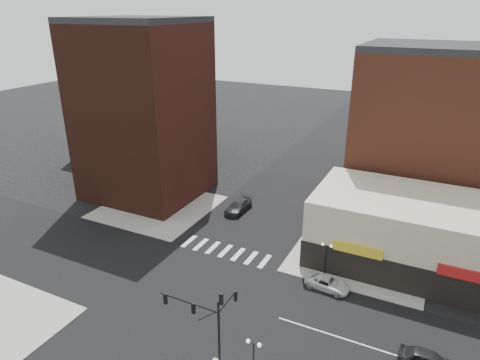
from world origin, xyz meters
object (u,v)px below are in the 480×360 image
at_px(street_lamp_se_a, 254,352).
at_px(dark_sedan_north, 238,206).
at_px(dark_sedan_east, 429,360).
at_px(traffic_signal, 210,317).
at_px(street_lamp_ne, 326,252).
at_px(white_suv, 328,283).

xyz_separation_m(street_lamp_se_a, dark_sedan_north, (-14.46, 26.46, -2.50)).
relative_size(dark_sedan_east, dark_sedan_north, 0.85).
height_order(traffic_signal, street_lamp_ne, traffic_signal).
distance_m(street_lamp_ne, dark_sedan_north, 18.84).
xyz_separation_m(traffic_signal, street_lamp_ne, (4.76, 15.83, -1.67)).
relative_size(white_suv, dark_sedan_north, 0.85).
bearing_deg(dark_sedan_north, street_lamp_se_a, -59.59).
bearing_deg(dark_sedan_east, dark_sedan_north, 54.53).
xyz_separation_m(street_lamp_se_a, white_suv, (1.79, 14.45, -2.65)).
bearing_deg(traffic_signal, white_suv, 68.76).
height_order(street_lamp_ne, white_suv, street_lamp_ne).
relative_size(street_lamp_se_a, dark_sedan_east, 0.90).
xyz_separation_m(street_lamp_se_a, street_lamp_ne, (1.00, 16.00, 0.00)).
distance_m(traffic_signal, dark_sedan_east, 17.87).
bearing_deg(street_lamp_ne, street_lamp_se_a, -93.58).
bearing_deg(white_suv, dark_sedan_north, 58.49).
bearing_deg(street_lamp_se_a, dark_sedan_north, 118.65).
height_order(traffic_signal, dark_sedan_north, traffic_signal).
distance_m(traffic_signal, white_suv, 15.92).
height_order(traffic_signal, dark_sedan_east, traffic_signal).
bearing_deg(street_lamp_ne, dark_sedan_north, 145.91).
bearing_deg(traffic_signal, dark_sedan_east, 25.87).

